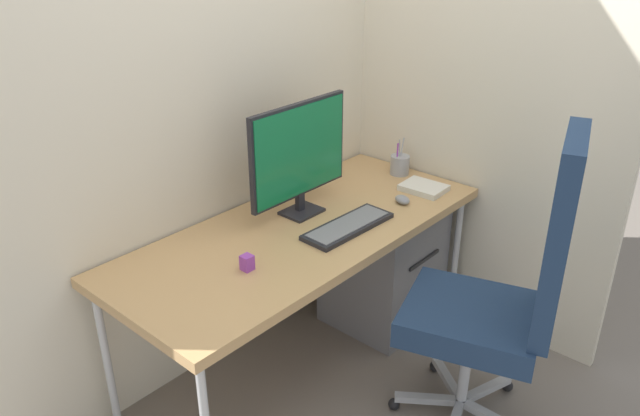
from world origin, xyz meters
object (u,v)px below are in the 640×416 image
office_chair (506,290)px  mouse (402,200)px  pen_holder (400,165)px  desk_clamp_accessory (247,263)px  keyboard (348,226)px  monitor (299,153)px  filing_cabinet (383,265)px  notebook (424,188)px

office_chair → mouse: size_ratio=15.50×
pen_holder → desk_clamp_accessory: pen_holder is taller
keyboard → mouse: 0.35m
monitor → keyboard: size_ratio=1.27×
filing_cabinet → mouse: 0.45m
mouse → filing_cabinet: bearing=82.1°
filing_cabinet → keyboard: bearing=-165.8°
notebook → desk_clamp_accessory: size_ratio=3.40×
filing_cabinet → keyboard: size_ratio=1.41×
filing_cabinet → keyboard: 0.60m
office_chair → mouse: office_chair is taller
monitor → mouse: bearing=-37.2°
mouse → office_chair: bearing=-92.4°
office_chair → mouse: 0.68m
office_chair → pen_holder: (0.52, 0.84, 0.12)m
office_chair → pen_holder: bearing=58.4°
monitor → pen_holder: 0.68m
keyboard → pen_holder: size_ratio=2.31×
filing_cabinet → desk_clamp_accessory: size_ratio=10.37×
pen_holder → desk_clamp_accessory: size_ratio=3.20×
mouse → notebook: bearing=20.4°
pen_holder → desk_clamp_accessory: 1.12m
monitor → mouse: monitor is taller
keyboard → notebook: notebook is taller
pen_holder → notebook: pen_holder is taller
filing_cabinet → keyboard: (-0.42, -0.11, 0.41)m
desk_clamp_accessory → notebook: bearing=-5.0°
filing_cabinet → notebook: 0.45m
pen_holder → notebook: size_ratio=0.94×
office_chair → monitor: size_ratio=2.31×
office_chair → filing_cabinet: size_ratio=2.08×
filing_cabinet → notebook: notebook is taller
filing_cabinet → pen_holder: bearing=19.8°
monitor → mouse: (0.37, -0.28, -0.25)m
notebook → desk_clamp_accessory: desk_clamp_accessory is taller
keyboard → notebook: 0.53m
filing_cabinet → monitor: size_ratio=1.11×
office_chair → notebook: 0.77m
office_chair → desk_clamp_accessory: size_ratio=21.55×
filing_cabinet → notebook: bearing=-47.7°
filing_cabinet → monitor: 0.82m
office_chair → monitor: (-0.13, 0.91, 0.34)m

